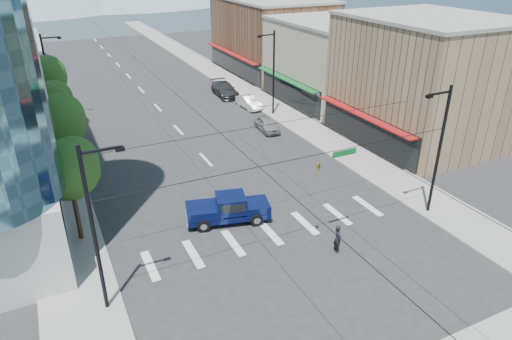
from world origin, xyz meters
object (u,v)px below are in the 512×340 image
object	(u,v)px
pickup_truck	(228,208)
parked_car_far	(225,89)
parked_car_near	(267,124)
parked_car_mid	(249,102)
pedestrian	(338,238)

from	to	relation	value
pickup_truck	parked_car_far	distance (m)	29.08
pickup_truck	parked_car_near	distance (m)	17.18
pickup_truck	parked_car_mid	xyz separation A→B (m)	(11.49, 21.25, -0.30)
parked_car_near	parked_car_mid	distance (m)	7.46
pickup_truck	parked_car_near	size ratio (longest dim) A/B	1.46
pedestrian	parked_car_mid	bearing A→B (deg)	0.51
pedestrian	parked_car_mid	distance (m)	28.11
pedestrian	parked_car_near	size ratio (longest dim) A/B	0.45
pedestrian	parked_car_near	world-z (taller)	pedestrian
parked_car_near	parked_car_mid	xyz separation A→B (m)	(1.43, 7.33, 0.00)
parked_car_far	pickup_truck	bearing A→B (deg)	-108.70
pickup_truck	parked_car_near	xyz separation A→B (m)	(10.06, 13.92, -0.30)
pickup_truck	pedestrian	size ratio (longest dim) A/B	3.23
pickup_truck	parked_car_mid	world-z (taller)	pickup_truck
pickup_truck	parked_car_far	bearing A→B (deg)	81.95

